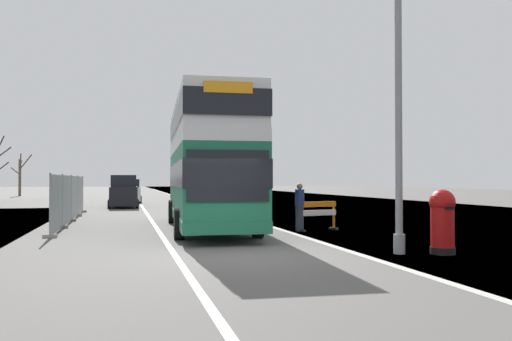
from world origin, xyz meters
TOP-DOWN VIEW (x-y plane):
  - ground at (0.62, 0.08)m, footprint 140.00×280.00m
  - double_decker_bus at (0.45, 7.32)m, footprint 3.22×11.24m
  - lamppost_foreground at (4.11, -0.48)m, footprint 0.29×0.70m
  - red_pillar_postbox at (5.14, -0.79)m, footprint 0.65×0.65m
  - roadworks_barrier at (4.29, 5.72)m, footprint 1.64×0.79m
  - construction_site_fence at (-4.98, 12.37)m, footprint 0.44×13.80m
  - car_oncoming_near at (-2.71, 24.13)m, footprint 1.98×4.51m
  - car_receding_mid at (-2.30, 31.57)m, footprint 2.00×4.04m
  - bare_tree_far_verge_mid at (-14.40, 52.96)m, footprint 2.36×2.50m
  - pedestrian_at_kerb at (3.56, 5.63)m, footprint 0.34×0.34m

SIDE VIEW (x-z plane):
  - ground at x=0.62m, z-range -0.10..0.00m
  - roadworks_barrier at x=4.29m, z-range 0.13..1.20m
  - pedestrian_at_kerb at x=3.56m, z-range 0.01..1.76m
  - red_pillar_postbox at x=5.14m, z-range 0.08..1.71m
  - car_receding_mid at x=-2.30m, z-range -0.05..1.88m
  - construction_site_fence at x=-4.98m, z-range -0.05..2.06m
  - car_oncoming_near at x=-2.71m, z-range -0.07..2.13m
  - bare_tree_far_verge_mid at x=-14.40m, z-range 0.09..5.00m
  - double_decker_bus at x=0.45m, z-range 0.15..4.93m
  - lamppost_foreground at x=4.11m, z-range -0.24..9.21m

